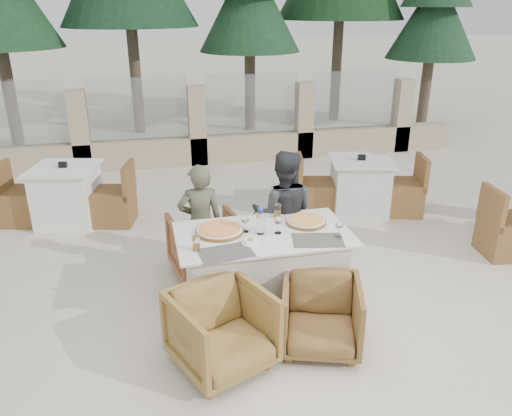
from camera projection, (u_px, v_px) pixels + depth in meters
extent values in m
plane|color=beige|center=(260.00, 305.00, 4.85)|extent=(80.00, 80.00, 0.00)
cube|color=beige|center=(166.00, 88.00, 17.46)|extent=(30.00, 16.00, 0.01)
cone|color=#204A29|center=(250.00, 15.00, 10.70)|extent=(2.20, 2.20, 5.00)
cone|color=#1F4629|center=(433.00, 27.00, 11.01)|extent=(1.98, 1.98, 4.50)
cube|color=#57514B|center=(226.00, 253.00, 4.20)|extent=(0.48, 0.35, 0.00)
cube|color=#58524B|center=(318.00, 240.00, 4.43)|extent=(0.50, 0.39, 0.00)
cylinder|color=#E24F1E|center=(220.00, 230.00, 4.57)|extent=(0.57, 0.57, 0.06)
cylinder|color=orange|center=(306.00, 221.00, 4.76)|extent=(0.40, 0.40, 0.05)
cylinder|color=#C2E8FF|center=(261.00, 221.00, 4.51)|extent=(0.10, 0.10, 0.26)
cylinder|color=orange|center=(196.00, 243.00, 4.23)|extent=(0.08, 0.08, 0.13)
cylinder|color=orange|center=(277.00, 211.00, 4.88)|extent=(0.07, 0.07, 0.14)
imported|color=#985D37|center=(206.00, 246.00, 5.31)|extent=(0.81, 0.83, 0.66)
imported|color=brown|center=(279.00, 247.00, 5.33)|extent=(0.87, 0.88, 0.61)
imported|color=olive|center=(222.00, 330.00, 3.94)|extent=(0.93, 0.94, 0.66)
imported|color=brown|center=(321.00, 316.00, 4.17)|extent=(0.82, 0.83, 0.60)
imported|color=#55563E|center=(200.00, 223.00, 5.13)|extent=(0.46, 0.30, 1.26)
imported|color=#323437|center=(283.00, 214.00, 5.19)|extent=(0.79, 0.69, 1.37)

